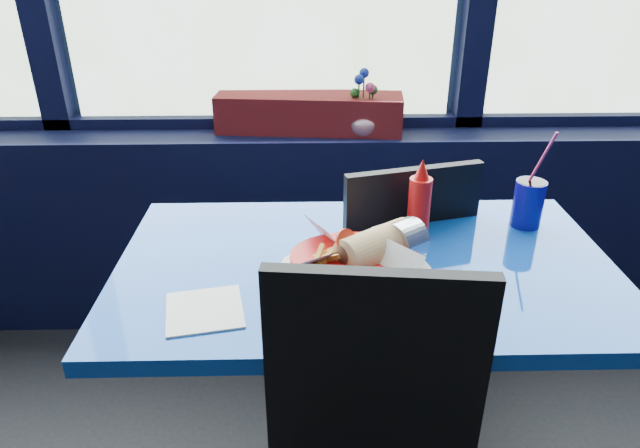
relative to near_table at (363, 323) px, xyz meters
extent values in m
cube|color=black|center=(-0.30, 0.87, -0.17)|extent=(5.00, 0.26, 0.80)
cube|color=black|center=(-0.30, 0.95, 0.24)|extent=(4.80, 0.08, 0.06)
cylinder|color=black|center=(0.00, 0.00, -0.23)|extent=(0.12, 0.12, 0.68)
cube|color=#0D3C96|center=(0.00, 0.00, 0.16)|extent=(1.20, 0.70, 0.04)
cube|color=black|center=(-0.02, -0.37, 0.15)|extent=(0.41, 0.07, 0.47)
cube|color=black|center=(0.20, 0.40, -0.13)|extent=(0.50, 0.50, 0.04)
cube|color=black|center=(0.15, 0.21, 0.12)|extent=(0.39, 0.13, 0.45)
cylinder|color=black|center=(0.32, 0.61, -0.36)|extent=(0.02, 0.02, 0.42)
cylinder|color=black|center=(0.41, 0.27, -0.36)|extent=(0.02, 0.02, 0.42)
cylinder|color=black|center=(-0.02, 0.53, -0.36)|extent=(0.02, 0.02, 0.42)
cylinder|color=black|center=(0.07, 0.19, -0.36)|extent=(0.02, 0.02, 0.42)
cube|color=maroon|center=(-0.13, 0.89, 0.30)|extent=(0.70, 0.24, 0.14)
imported|color=silver|center=(0.07, 0.82, 0.29)|extent=(0.13, 0.14, 0.12)
cylinder|color=#1E5919|center=(0.05, 0.82, 0.33)|extent=(0.01, 0.01, 0.19)
sphere|color=#1B319F|center=(0.05, 0.82, 0.44)|extent=(0.04, 0.04, 0.04)
cylinder|color=#1E5919|center=(0.08, 0.81, 0.31)|extent=(0.01, 0.01, 0.16)
sphere|color=#E24276|center=(0.08, 0.81, 0.41)|extent=(0.04, 0.04, 0.04)
cylinder|color=#1E5919|center=(0.07, 0.84, 0.34)|extent=(0.01, 0.01, 0.21)
sphere|color=#1B319F|center=(0.07, 0.84, 0.46)|extent=(0.04, 0.04, 0.04)
cylinder|color=#1E5919|center=(0.03, 0.83, 0.30)|extent=(0.01, 0.01, 0.14)
sphere|color=#1E5919|center=(0.03, 0.83, 0.39)|extent=(0.04, 0.04, 0.04)
cylinder|color=#1E5919|center=(0.10, 0.83, 0.31)|extent=(0.01, 0.01, 0.15)
sphere|color=#1E5919|center=(0.10, 0.83, 0.40)|extent=(0.04, 0.04, 0.04)
cylinder|color=red|center=(-0.03, -0.06, 0.21)|extent=(0.35, 0.35, 0.06)
cylinder|color=white|center=(-0.03, -0.06, 0.20)|extent=(0.33, 0.33, 0.00)
cylinder|color=silver|center=(0.09, -0.02, 0.25)|extent=(0.11, 0.12, 0.10)
sphere|color=#57321E|center=(-0.04, -0.08, 0.25)|extent=(0.07, 0.07, 0.07)
cylinder|color=red|center=(-0.06, -0.07, 0.28)|extent=(0.07, 0.07, 0.01)
cylinder|color=red|center=(0.15, 0.13, 0.26)|extent=(0.06, 0.06, 0.16)
cone|color=red|center=(0.15, 0.13, 0.37)|extent=(0.04, 0.04, 0.05)
cylinder|color=#0F0C84|center=(0.45, 0.19, 0.25)|extent=(0.08, 0.08, 0.13)
cylinder|color=black|center=(0.45, 0.19, 0.31)|extent=(0.07, 0.07, 0.01)
cylinder|color=#E32F6B|center=(0.46, 0.18, 0.37)|extent=(0.05, 0.05, 0.18)
cube|color=white|center=(-0.36, -0.19, 0.18)|extent=(0.19, 0.19, 0.00)
camera|label=1|loc=(-0.14, -1.19, 0.89)|focal=32.00mm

